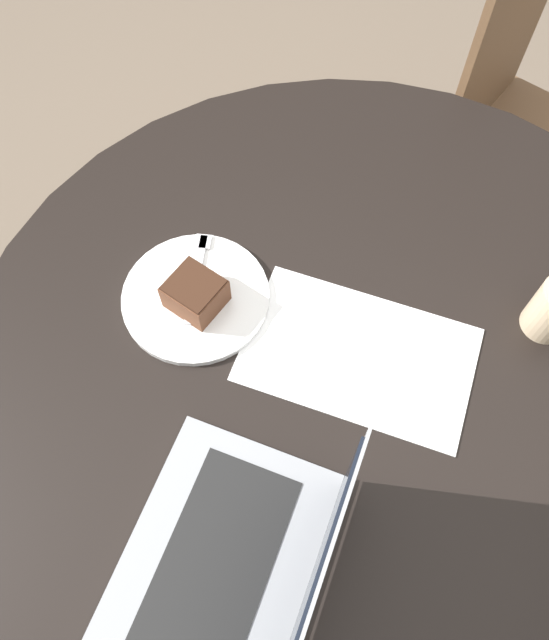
% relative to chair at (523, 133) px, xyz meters
% --- Properties ---
extents(ground_plane, '(12.00, 12.00, 0.00)m').
position_rel_chair_xyz_m(ground_plane, '(0.02, 0.89, -0.50)').
color(ground_plane, '#6B5B4C').
extents(dining_table, '(1.26, 1.26, 0.76)m').
position_rel_chair_xyz_m(dining_table, '(0.02, 0.89, 0.15)').
color(dining_table, black).
rests_on(dining_table, ground_plane).
extents(chair, '(0.46, 0.46, 0.97)m').
position_rel_chair_xyz_m(chair, '(0.00, 0.00, 0.00)').
color(chair, brown).
rests_on(chair, ground_plane).
extents(paper_document, '(0.39, 0.29, 0.00)m').
position_rel_chair_xyz_m(paper_document, '(0.03, 0.87, 0.27)').
color(paper_document, white).
rests_on(paper_document, dining_table).
extents(plate, '(0.24, 0.24, 0.01)m').
position_rel_chair_xyz_m(plate, '(0.30, 0.92, 0.27)').
color(plate, white).
rests_on(plate, dining_table).
extents(cake_slice, '(0.09, 0.08, 0.06)m').
position_rel_chair_xyz_m(cake_slice, '(0.29, 0.93, 0.31)').
color(cake_slice, brown).
rests_on(cake_slice, plate).
extents(fork, '(0.09, 0.16, 0.00)m').
position_rel_chair_xyz_m(fork, '(0.33, 0.88, 0.28)').
color(fork, silver).
rests_on(fork, plate).
extents(laptop, '(0.31, 0.39, 0.25)m').
position_rel_chair_xyz_m(laptop, '(0.01, 1.24, 0.31)').
color(laptop, gray).
rests_on(laptop, dining_table).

